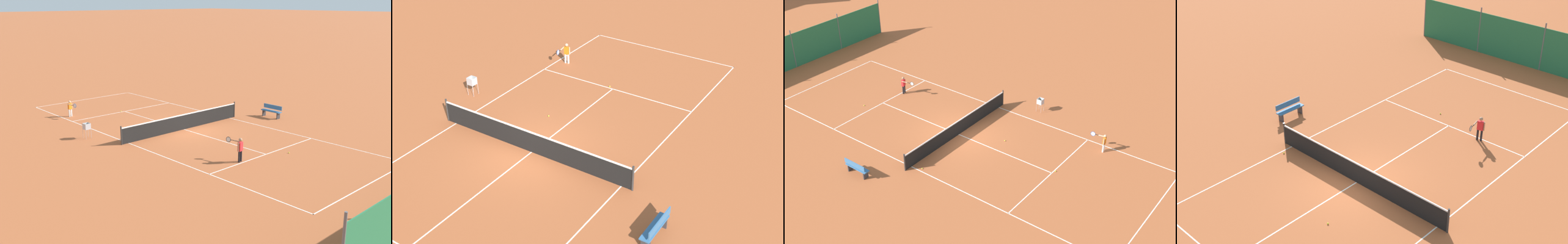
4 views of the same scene
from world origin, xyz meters
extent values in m
plane|color=#A8542D|center=(0.00, 0.00, 0.00)|extent=(600.00, 600.00, 0.00)
cube|color=white|center=(0.00, 11.90, 0.00)|extent=(8.25, 0.05, 0.01)
cube|color=white|center=(0.00, -11.90, 0.00)|extent=(8.25, 0.05, 0.01)
cube|color=white|center=(-4.10, 0.00, 0.00)|extent=(0.05, 23.85, 0.01)
cube|color=white|center=(4.10, 0.00, 0.00)|extent=(0.05, 23.85, 0.01)
cube|color=white|center=(0.00, 6.40, 0.00)|extent=(8.20, 0.05, 0.01)
cube|color=white|center=(0.00, -6.40, 0.00)|extent=(8.20, 0.05, 0.01)
cube|color=white|center=(0.00, 0.00, 0.00)|extent=(0.05, 12.80, 0.01)
cylinder|color=#2D2D2D|center=(-4.55, 0.00, 0.53)|extent=(0.08, 0.08, 1.06)
cylinder|color=#2D2D2D|center=(4.55, 0.00, 0.53)|extent=(0.08, 0.08, 1.06)
cube|color=black|center=(0.00, 0.00, 0.46)|extent=(9.10, 0.02, 0.91)
cube|color=white|center=(0.00, 0.00, 0.93)|extent=(9.10, 0.04, 0.06)
cube|color=#236B42|center=(0.00, 15.50, 1.30)|extent=(17.20, 0.04, 2.60)
cylinder|color=#59595E|center=(0.00, 15.50, 1.45)|extent=(0.08, 0.08, 2.90)
cylinder|color=#59595E|center=(4.30, 15.50, 1.45)|extent=(0.08, 0.08, 2.90)
cylinder|color=#59595E|center=(8.60, 15.50, 1.45)|extent=(0.08, 0.08, 2.90)
cylinder|color=white|center=(3.46, -7.67, 0.26)|extent=(0.09, 0.09, 0.52)
cylinder|color=white|center=(3.62, -7.64, 0.26)|extent=(0.09, 0.09, 0.52)
cube|color=orange|center=(3.54, -7.66, 0.72)|extent=(0.27, 0.19, 0.40)
sphere|color=tan|center=(3.54, -7.66, 1.03)|extent=(0.16, 0.16, 0.16)
cylinder|color=tan|center=(3.38, -7.69, 0.72)|extent=(0.06, 0.06, 0.40)
cylinder|color=tan|center=(3.66, -7.43, 0.88)|extent=(0.13, 0.41, 0.06)
cylinder|color=black|center=(3.61, -7.14, 0.88)|extent=(0.06, 0.19, 0.03)
torus|color=#1E4CB2|center=(3.56, -6.91, 0.88)|extent=(0.07, 0.28, 0.28)
cylinder|color=silver|center=(3.56, -6.91, 0.88)|extent=(0.05, 0.25, 0.25)
cylinder|color=black|center=(1.93, 6.26, 0.29)|extent=(0.10, 0.10, 0.57)
cylinder|color=black|center=(1.75, 6.22, 0.29)|extent=(0.10, 0.10, 0.57)
cube|color=red|center=(1.84, 6.24, 0.79)|extent=(0.30, 0.21, 0.44)
sphere|color=#A37556|center=(1.84, 6.24, 1.13)|extent=(0.18, 0.18, 0.18)
cylinder|color=#A37556|center=(2.01, 6.28, 0.79)|extent=(0.06, 0.06, 0.44)
cylinder|color=#A37556|center=(1.71, 5.99, 0.97)|extent=(0.15, 0.45, 0.06)
cylinder|color=black|center=(1.78, 5.67, 0.97)|extent=(0.07, 0.20, 0.03)
torus|color=black|center=(1.83, 5.43, 0.97)|extent=(0.08, 0.28, 0.28)
cylinder|color=silver|center=(1.83, 5.43, 0.97)|extent=(0.06, 0.25, 0.25)
sphere|color=#CCE033|center=(-1.00, 7.09, 0.03)|extent=(0.07, 0.07, 0.07)
sphere|color=#CCE033|center=(-3.90, -0.63, 0.03)|extent=(0.07, 0.07, 0.07)
sphere|color=#CCE033|center=(0.22, -6.50, 0.03)|extent=(0.07, 0.07, 0.07)
sphere|color=#CCE033|center=(1.06, -2.61, 0.03)|extent=(0.07, 0.07, 0.07)
cylinder|color=#B7B7BC|center=(5.13, -2.54, 0.28)|extent=(0.02, 0.02, 0.55)
cylinder|color=#B7B7BC|center=(5.47, -2.54, 0.28)|extent=(0.02, 0.02, 0.55)
cylinder|color=#B7B7BC|center=(5.13, -2.20, 0.28)|extent=(0.02, 0.02, 0.55)
cylinder|color=#B7B7BC|center=(5.47, -2.20, 0.28)|extent=(0.02, 0.02, 0.55)
cube|color=#B7B7BC|center=(5.30, -2.37, 0.56)|extent=(0.34, 0.34, 0.02)
cube|color=#B7B7BC|center=(5.30, -2.54, 0.72)|extent=(0.34, 0.02, 0.34)
cube|color=#B7B7BC|center=(5.30, -2.20, 0.72)|extent=(0.34, 0.02, 0.34)
cube|color=#B7B7BC|center=(5.13, -2.37, 0.72)|extent=(0.02, 0.34, 0.34)
cube|color=#B7B7BC|center=(5.47, -2.37, 0.72)|extent=(0.02, 0.34, 0.34)
sphere|color=#CCE033|center=(5.21, -2.49, 0.60)|extent=(0.07, 0.07, 0.07)
sphere|color=#CCE033|center=(5.40, -2.28, 0.60)|extent=(0.07, 0.07, 0.07)
sphere|color=#CCE033|center=(5.20, -2.34, 0.60)|extent=(0.07, 0.07, 0.07)
sphere|color=#CCE033|center=(5.24, -2.50, 0.60)|extent=(0.07, 0.07, 0.07)
sphere|color=#CCE033|center=(5.41, -2.48, 0.60)|extent=(0.07, 0.07, 0.07)
sphere|color=#CCE033|center=(5.18, -2.38, 0.60)|extent=(0.07, 0.07, 0.07)
sphere|color=#CCE033|center=(5.23, -2.42, 0.66)|extent=(0.07, 0.07, 0.07)
sphere|color=#CCE033|center=(5.39, -2.44, 0.66)|extent=(0.07, 0.07, 0.07)
sphere|color=#CCE033|center=(5.35, -2.50, 0.66)|extent=(0.07, 0.07, 0.07)
sphere|color=#CCE033|center=(5.17, -2.38, 0.66)|extent=(0.07, 0.07, 0.07)
sphere|color=#CCE033|center=(5.40, -2.35, 0.66)|extent=(0.07, 0.07, 0.07)
sphere|color=#CCE033|center=(5.43, -2.36, 0.66)|extent=(0.07, 0.07, 0.07)
sphere|color=#CCE033|center=(5.34, -2.33, 0.71)|extent=(0.07, 0.07, 0.07)
cube|color=#336699|center=(-6.30, 1.77, 0.44)|extent=(0.36, 1.50, 0.05)
cube|color=#336699|center=(-6.46, 1.77, 0.70)|extent=(0.04, 1.50, 0.28)
cube|color=#333338|center=(-6.30, 2.37, 0.22)|extent=(0.32, 0.06, 0.44)
cube|color=#333338|center=(-6.30, 1.17, 0.22)|extent=(0.32, 0.06, 0.44)
camera|label=1|loc=(17.81, 20.26, 7.68)|focal=42.00mm
camera|label=2|loc=(-11.51, 13.90, 12.26)|focal=50.00mm
camera|label=3|loc=(-21.02, -17.50, 17.32)|focal=50.00mm
camera|label=4|loc=(12.85, -12.95, 13.06)|focal=50.00mm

